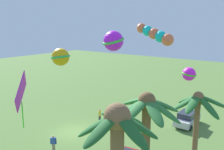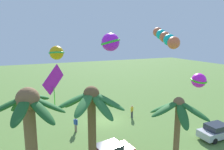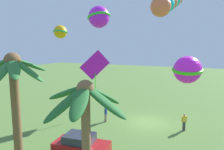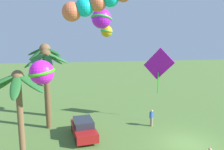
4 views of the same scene
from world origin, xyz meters
name	(u,v)px [view 2 (image 2 of 4)]	position (x,y,z in m)	size (l,w,h in m)	color
ground_plane	(105,120)	(0.00, 0.00, 0.00)	(120.00, 120.00, 0.00)	#567A38
palm_tree_0	(92,116)	(5.16, 11.03, 5.46)	(3.90, 3.93, 7.26)	brown
palm_tree_1	(178,118)	(-0.35, 12.09, 4.81)	(3.92, 3.89, 6.22)	brown
palm_tree_2	(31,130)	(8.53, 11.49, 5.42)	(3.83, 3.74, 7.63)	brown
parked_car_1	(217,131)	(-8.68, 8.65, 0.75)	(3.91, 1.77, 1.51)	#BCBCC1
spectator_0	(132,111)	(-3.51, 0.51, 0.81)	(0.46, 0.41, 1.59)	#38383D
spectator_1	(76,125)	(3.96, 1.56, 0.81)	(0.40, 0.47, 1.59)	gray
kite_tube_0	(166,38)	(-2.82, 7.42, 9.96)	(1.29, 3.63, 1.86)	#E96A41
kite_ball_1	(57,53)	(6.17, 5.46, 8.81)	(1.26, 1.27, 1.09)	gold
kite_ball_2	(110,42)	(1.99, 6.45, 9.62)	(2.24, 2.24, 1.47)	#C51CEC
kite_ball_4	(199,80)	(-4.17, 10.04, 6.61)	(1.47, 1.47, 1.16)	#EC20E3
kite_diamond_5	(54,80)	(5.84, 0.31, 5.57)	(2.52, 2.31, 4.65)	#B415C2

